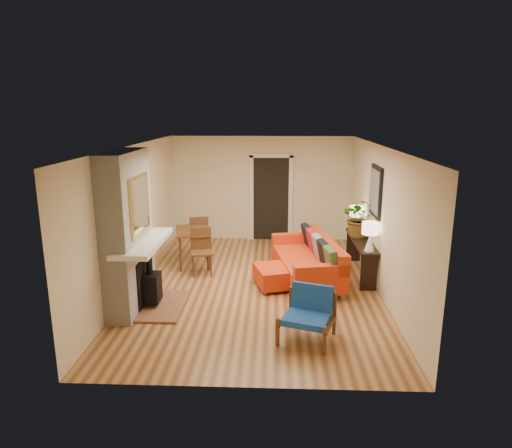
{
  "coord_description": "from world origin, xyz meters",
  "views": [
    {
      "loc": [
        0.35,
        -8.04,
        3.22
      ],
      "look_at": [
        0.0,
        0.2,
        1.15
      ],
      "focal_mm": 32.0,
      "sensor_mm": 36.0,
      "label": 1
    }
  ],
  "objects_px": {
    "sofa": "(311,260)",
    "houseplant": "(360,218)",
    "console_table": "(361,247)",
    "lamp_near": "(370,233)",
    "ottoman": "(278,275)",
    "lamp_far": "(357,215)",
    "blue_chair": "(309,311)",
    "dining_table": "(196,237)"
  },
  "relations": [
    {
      "from": "houseplant",
      "to": "lamp_near",
      "type": "bearing_deg",
      "value": -89.4
    },
    {
      "from": "blue_chair",
      "to": "lamp_far",
      "type": "bearing_deg",
      "value": 69.93
    },
    {
      "from": "sofa",
      "to": "houseplant",
      "type": "relative_size",
      "value": 3.0
    },
    {
      "from": "lamp_near",
      "to": "sofa",
      "type": "bearing_deg",
      "value": 156.32
    },
    {
      "from": "sofa",
      "to": "dining_table",
      "type": "distance_m",
      "value": 2.5
    },
    {
      "from": "dining_table",
      "to": "houseplant",
      "type": "xyz_separation_m",
      "value": [
        3.37,
        -0.29,
        0.52
      ]
    },
    {
      "from": "ottoman",
      "to": "blue_chair",
      "type": "height_order",
      "value": "blue_chair"
    },
    {
      "from": "lamp_near",
      "to": "lamp_far",
      "type": "height_order",
      "value": "same"
    },
    {
      "from": "blue_chair",
      "to": "lamp_far",
      "type": "height_order",
      "value": "lamp_far"
    },
    {
      "from": "sofa",
      "to": "lamp_near",
      "type": "height_order",
      "value": "lamp_near"
    },
    {
      "from": "houseplant",
      "to": "sofa",
      "type": "bearing_deg",
      "value": -152.88
    },
    {
      "from": "dining_table",
      "to": "lamp_near",
      "type": "xyz_separation_m",
      "value": [
        3.38,
        -1.25,
        0.45
      ]
    },
    {
      "from": "dining_table",
      "to": "console_table",
      "type": "relative_size",
      "value": 0.95
    },
    {
      "from": "ottoman",
      "to": "lamp_near",
      "type": "height_order",
      "value": "lamp_near"
    },
    {
      "from": "sofa",
      "to": "console_table",
      "type": "xyz_separation_m",
      "value": [
        1.01,
        0.3,
        0.19
      ]
    },
    {
      "from": "blue_chair",
      "to": "sofa",
      "type": "bearing_deg",
      "value": 85.11
    },
    {
      "from": "houseplant",
      "to": "dining_table",
      "type": "bearing_deg",
      "value": 175.12
    },
    {
      "from": "sofa",
      "to": "houseplant",
      "type": "bearing_deg",
      "value": 27.12
    },
    {
      "from": "lamp_far",
      "to": "console_table",
      "type": "bearing_deg",
      "value": -90.0
    },
    {
      "from": "sofa",
      "to": "ottoman",
      "type": "xyz_separation_m",
      "value": [
        -0.64,
        -0.44,
        -0.16
      ]
    },
    {
      "from": "blue_chair",
      "to": "lamp_near",
      "type": "relative_size",
      "value": 1.67
    },
    {
      "from": "sofa",
      "to": "blue_chair",
      "type": "height_order",
      "value": "sofa"
    },
    {
      "from": "sofa",
      "to": "console_table",
      "type": "distance_m",
      "value": 1.08
    },
    {
      "from": "sofa",
      "to": "lamp_far",
      "type": "height_order",
      "value": "lamp_far"
    },
    {
      "from": "console_table",
      "to": "houseplant",
      "type": "distance_m",
      "value": 0.59
    },
    {
      "from": "console_table",
      "to": "lamp_far",
      "type": "distance_m",
      "value": 0.83
    },
    {
      "from": "lamp_near",
      "to": "houseplant",
      "type": "xyz_separation_m",
      "value": [
        -0.01,
        0.96,
        0.06
      ]
    },
    {
      "from": "ottoman",
      "to": "dining_table",
      "type": "height_order",
      "value": "dining_table"
    },
    {
      "from": "lamp_near",
      "to": "ottoman",
      "type": "bearing_deg",
      "value": 179.68
    },
    {
      "from": "blue_chair",
      "to": "dining_table",
      "type": "bearing_deg",
      "value": 124.4
    },
    {
      "from": "dining_table",
      "to": "lamp_far",
      "type": "distance_m",
      "value": 3.41
    },
    {
      "from": "dining_table",
      "to": "console_table",
      "type": "xyz_separation_m",
      "value": [
        3.38,
        -0.5,
        -0.03
      ]
    },
    {
      "from": "console_table",
      "to": "lamp_far",
      "type": "height_order",
      "value": "lamp_far"
    },
    {
      "from": "lamp_near",
      "to": "houseplant",
      "type": "distance_m",
      "value": 0.96
    },
    {
      "from": "sofa",
      "to": "blue_chair",
      "type": "bearing_deg",
      "value": -94.89
    },
    {
      "from": "sofa",
      "to": "houseplant",
      "type": "xyz_separation_m",
      "value": [
        1.0,
        0.51,
        0.73
      ]
    },
    {
      "from": "houseplant",
      "to": "blue_chair",
      "type": "bearing_deg",
      "value": -112.81
    },
    {
      "from": "sofa",
      "to": "houseplant",
      "type": "height_order",
      "value": "houseplant"
    },
    {
      "from": "ottoman",
      "to": "lamp_far",
      "type": "distance_m",
      "value": 2.33
    },
    {
      "from": "blue_chair",
      "to": "lamp_near",
      "type": "height_order",
      "value": "lamp_near"
    },
    {
      "from": "sofa",
      "to": "console_table",
      "type": "relative_size",
      "value": 1.3
    },
    {
      "from": "sofa",
      "to": "lamp_far",
      "type": "relative_size",
      "value": 4.44
    }
  ]
}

